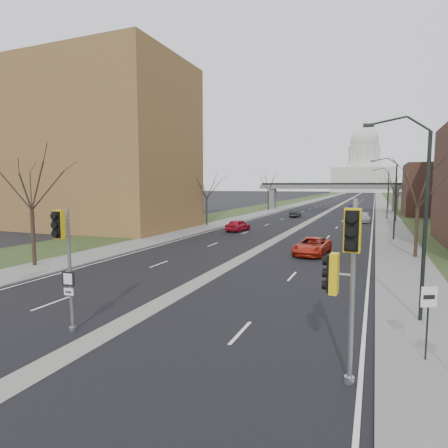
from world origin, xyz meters
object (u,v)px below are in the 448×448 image
Objects in this scene: car_left_near at (238,225)px; car_right_far at (351,207)px; signal_pole_median at (64,248)px; speed_limit_sign at (428,310)px; signal_pole_right at (345,265)px; car_right_mid at (363,217)px; car_right_near at (312,246)px; car_left_far at (295,214)px.

car_right_far is at bearing -95.93° from car_left_near.
signal_pole_median reaches higher than car_right_far.
signal_pole_right is at bearing -159.62° from speed_limit_sign.
signal_pole_median is 53.32m from car_right_mid.
speed_limit_sign is (2.48, 2.50, -1.78)m from signal_pole_right.
speed_limit_sign is 0.47× the size of car_right_near.
car_left_near is 23.42m from car_right_mid.
signal_pole_median is 10.43m from signal_pole_right.
car_right_mid is at bearing 89.02° from car_right_near.
signal_pole_right is (10.43, 0.10, 0.13)m from signal_pole_median.
car_left_near is 17.35m from car_right_near.
signal_pole_median is 34.55m from car_left_near.
speed_limit_sign reaches higher than car_right_near.
signal_pole_median is 58.03m from car_left_far.
speed_limit_sign is at bearing 7.25° from signal_pole_median.
car_right_mid is (3.16, 31.38, 0.03)m from car_right_near.
car_right_mid is (11.89, -5.52, 0.12)m from car_left_far.
signal_pole_right is 37.45m from car_left_near.
car_right_near is at bearing 104.40° from signal_pole_right.
car_left_far is at bearing 80.65° from speed_limit_sign.
signal_pole_right is 1.41× the size of car_left_far.
car_right_near is (8.73, -36.90, 0.09)m from car_left_far.
signal_pole_right is 1.35× the size of car_right_far.
signal_pole_right is 52.38m from car_right_mid.
car_right_far is at bearing -105.42° from car_left_far.
car_left_near reaches higher than car_right_near.
car_right_mid is (14.58, 18.33, -0.01)m from car_left_near.
car_left_near is at bearing 94.35° from signal_pole_median.
car_right_near is 62.51m from car_right_far.
signal_pole_median reaches higher than car_left_near.
speed_limit_sign is 0.61× the size of car_right_far.
speed_limit_sign is 0.64× the size of car_left_far.
signal_pole_right is 1.22× the size of car_left_near.
car_right_far is (5.78, 83.52, -2.78)m from signal_pole_median.
speed_limit_sign is 57.40m from car_left_far.
car_right_mid is 31.35m from car_right_far.
car_right_near reaches higher than car_left_far.
signal_pole_median is 0.95× the size of car_right_mid.
signal_pole_right reaches higher than car_right_far.
car_left_near is at bearing 117.87° from signal_pole_right.
car_left_near is 0.86× the size of car_right_mid.
car_right_far is (-4.65, 83.42, -2.92)m from signal_pole_right.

